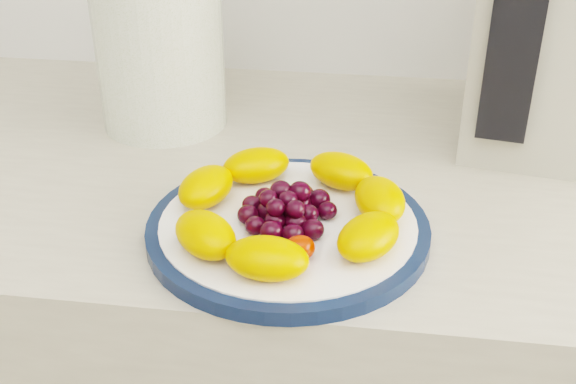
# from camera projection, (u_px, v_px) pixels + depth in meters

# --- Properties ---
(plate_rim) EXTENTS (0.28, 0.28, 0.01)m
(plate_rim) POSITION_uv_depth(u_px,v_px,m) (288.00, 229.00, 0.72)
(plate_rim) COLOR #0C1A38
(plate_rim) RESTS_ON counter
(plate_face) EXTENTS (0.26, 0.26, 0.02)m
(plate_face) POSITION_uv_depth(u_px,v_px,m) (288.00, 228.00, 0.72)
(plate_face) COLOR white
(plate_face) RESTS_ON counter
(canister) EXTENTS (0.20, 0.20, 0.19)m
(canister) POSITION_uv_depth(u_px,v_px,m) (160.00, 53.00, 0.92)
(canister) COLOR #48630E
(canister) RESTS_ON counter
(appliance_body) EXTENTS (0.22, 0.28, 0.31)m
(appliance_body) POSITION_uv_depth(u_px,v_px,m) (559.00, 12.00, 0.86)
(appliance_body) COLOR #ABA794
(appliance_body) RESTS_ON counter
(appliance_panel) EXTENTS (0.06, 0.03, 0.23)m
(appliance_panel) POSITION_uv_depth(u_px,v_px,m) (515.00, 37.00, 0.76)
(appliance_panel) COLOR black
(appliance_panel) RESTS_ON appliance_body
(fruit_plate) EXTENTS (0.24, 0.24, 0.04)m
(fruit_plate) POSITION_uv_depth(u_px,v_px,m) (288.00, 207.00, 0.70)
(fruit_plate) COLOR orange
(fruit_plate) RESTS_ON plate_face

